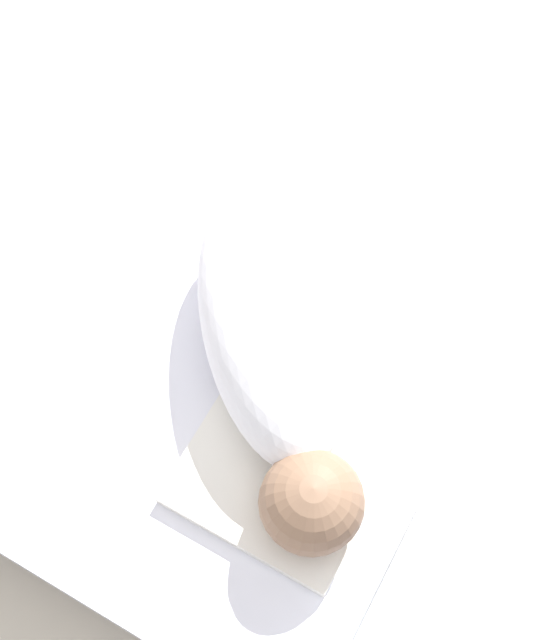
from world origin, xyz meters
TOP-DOWN VIEW (x-y plane):
  - ground_plane at (0.00, 0.00)m, footprint 12.00×12.00m
  - bed_mattress at (0.00, 0.00)m, footprint 1.58×0.90m
  - burp_cloth at (-0.11, 0.21)m, footprint 0.24×0.18m
  - swaddled_baby at (-0.04, 0.07)m, footprint 0.42×0.45m

SIDE VIEW (x-z plane):
  - ground_plane at x=0.00m, z-range 0.00..0.00m
  - bed_mattress at x=0.00m, z-range 0.00..0.13m
  - burp_cloth at x=-0.11m, z-range 0.13..0.15m
  - swaddled_baby at x=-0.04m, z-range 0.13..0.28m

